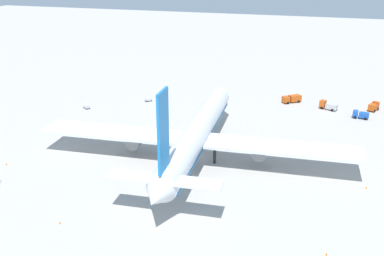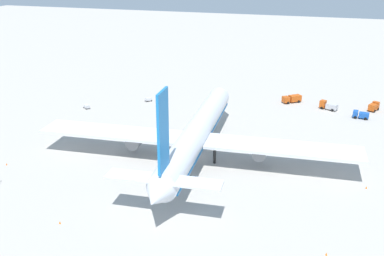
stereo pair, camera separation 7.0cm
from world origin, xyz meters
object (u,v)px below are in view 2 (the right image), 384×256
(traffic_cone_2, at_px, (60,222))
(service_truck_2, at_px, (374,107))
(service_truck_3, at_px, (328,106))
(baggage_cart_0, at_px, (148,99))
(service_truck_1, at_px, (292,99))
(baggage_cart_2, at_px, (87,106))
(traffic_cone_1, at_px, (366,187))
(airliner, at_px, (196,134))
(traffic_cone_0, at_px, (7,164))
(traffic_cone_3, at_px, (326,254))
(service_truck_0, at_px, (361,115))

(traffic_cone_2, bearing_deg, service_truck_2, -33.94)
(service_truck_3, distance_m, baggage_cart_0, 61.51)
(service_truck_1, xyz_separation_m, baggage_cart_0, (-13.92, 48.40, -0.75))
(service_truck_3, distance_m, baggage_cart_2, 80.93)
(baggage_cart_2, xyz_separation_m, traffic_cone_1, (-30.68, -87.56, -0.45))
(airliner, xyz_separation_m, traffic_cone_1, (-3.62, -40.61, -6.33))
(service_truck_2, relative_size, traffic_cone_0, 9.05)
(baggage_cart_0, xyz_separation_m, traffic_cone_1, (-44.43, -70.85, -0.41))
(traffic_cone_3, bearing_deg, traffic_cone_0, 80.32)
(service_truck_2, xyz_separation_m, traffic_cone_0, (-71.89, 87.98, -1.18))
(baggage_cart_0, relative_size, traffic_cone_2, 4.78)
(baggage_cart_2, xyz_separation_m, traffic_cone_0, (-45.01, -3.88, -0.45))
(traffic_cone_3, bearing_deg, traffic_cone_1, -15.27)
(service_truck_2, bearing_deg, traffic_cone_3, 172.11)
(airliner, distance_m, traffic_cone_2, 40.28)
(baggage_cart_0, bearing_deg, service_truck_3, -80.89)
(service_truck_3, relative_size, traffic_cone_1, 11.15)
(service_truck_3, height_order, baggage_cart_2, service_truck_3)
(service_truck_3, height_order, baggage_cart_0, service_truck_3)
(service_truck_1, relative_size, baggage_cart_0, 2.56)
(baggage_cart_2, relative_size, traffic_cone_1, 5.47)
(airliner, bearing_deg, traffic_cone_2, 156.41)
(service_truck_3, xyz_separation_m, baggage_cart_2, (-23.49, 77.44, -0.68))
(traffic_cone_0, bearing_deg, service_truck_0, -53.19)
(airliner, xyz_separation_m, service_truck_1, (54.72, -18.17, -5.17))
(service_truck_2, distance_m, baggage_cart_0, 76.29)
(service_truck_2, distance_m, traffic_cone_0, 113.62)
(traffic_cone_0, height_order, traffic_cone_2, same)
(service_truck_2, bearing_deg, baggage_cart_0, 99.91)
(airliner, distance_m, baggage_cart_2, 54.50)
(service_truck_0, bearing_deg, traffic_cone_3, 174.37)
(service_truck_1, relative_size, traffic_cone_1, 12.21)
(service_truck_0, bearing_deg, traffic_cone_0, 126.81)
(service_truck_0, xyz_separation_m, baggage_cart_0, (-3.86, 70.84, -0.55))
(service_truck_0, height_order, service_truck_1, service_truck_1)
(service_truck_2, xyz_separation_m, baggage_cart_2, (-26.88, 91.86, -0.73))
(traffic_cone_3, bearing_deg, service_truck_0, -5.63)
(airliner, relative_size, service_truck_2, 16.15)
(service_truck_2, xyz_separation_m, traffic_cone_1, (-57.56, 4.30, -1.18))
(service_truck_0, relative_size, traffic_cone_1, 9.13)
(traffic_cone_0, bearing_deg, baggage_cart_2, 4.93)
(traffic_cone_0, relative_size, traffic_cone_1, 1.00)
(traffic_cone_0, bearing_deg, traffic_cone_1, -80.28)
(baggage_cart_2, height_order, traffic_cone_1, baggage_cart_2)
(traffic_cone_2, distance_m, traffic_cone_3, 49.38)
(service_truck_0, relative_size, service_truck_3, 0.82)
(traffic_cone_2, bearing_deg, service_truck_1, -20.50)
(service_truck_2, distance_m, service_truck_3, 14.82)
(airliner, bearing_deg, service_truck_1, -18.37)
(service_truck_3, distance_m, traffic_cone_0, 100.52)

